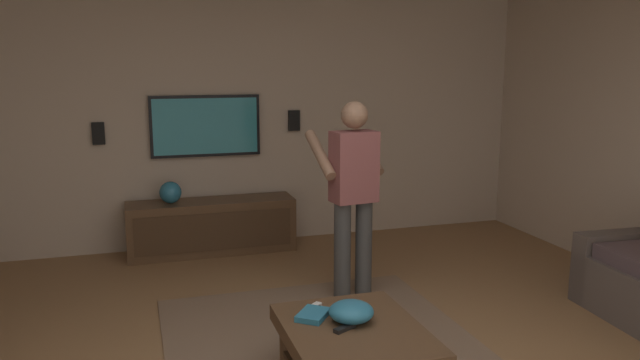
{
  "coord_description": "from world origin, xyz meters",
  "views": [
    {
      "loc": [
        -3.07,
        1.04,
        1.94
      ],
      "look_at": [
        0.89,
        -0.18,
        1.15
      ],
      "focal_mm": 34.45,
      "sensor_mm": 36.0,
      "label": 1
    }
  ],
  "objects_px": {
    "media_console": "(212,226)",
    "book": "(313,315)",
    "remote_white": "(312,307)",
    "wall_speaker_right": "(98,133)",
    "bowl": "(351,312)",
    "person_standing": "(353,188)",
    "wall_speaker_left": "(294,121)",
    "tv": "(206,126)",
    "remote_black": "(345,328)",
    "vase_round": "(170,192)",
    "coffee_table": "(354,344)"
  },
  "relations": [
    {
      "from": "book",
      "to": "wall_speaker_right",
      "type": "xyz_separation_m",
      "value": [
        3.06,
        1.32,
        0.83
      ]
    },
    {
      "from": "person_standing",
      "to": "book",
      "type": "bearing_deg",
      "value": 142.77
    },
    {
      "from": "media_console",
      "to": "book",
      "type": "distance_m",
      "value": 2.83
    },
    {
      "from": "wall_speaker_right",
      "to": "remote_white",
      "type": "bearing_deg",
      "value": -155.32
    },
    {
      "from": "remote_white",
      "to": "book",
      "type": "height_order",
      "value": "book"
    },
    {
      "from": "media_console",
      "to": "book",
      "type": "height_order",
      "value": "media_console"
    },
    {
      "from": "media_console",
      "to": "remote_black",
      "type": "bearing_deg",
      "value": 7.24
    },
    {
      "from": "person_standing",
      "to": "media_console",
      "type": "bearing_deg",
      "value": 24.2
    },
    {
      "from": "remote_white",
      "to": "remote_black",
      "type": "height_order",
      "value": "same"
    },
    {
      "from": "remote_black",
      "to": "book",
      "type": "xyz_separation_m",
      "value": [
        0.23,
        0.13,
        0.01
      ]
    },
    {
      "from": "book",
      "to": "vase_round",
      "type": "relative_size",
      "value": 1.0
    },
    {
      "from": "coffee_table",
      "to": "media_console",
      "type": "bearing_deg",
      "value": 8.51
    },
    {
      "from": "bowl",
      "to": "person_standing",
      "type": "bearing_deg",
      "value": -20.36
    },
    {
      "from": "coffee_table",
      "to": "remote_black",
      "type": "relative_size",
      "value": 6.67
    },
    {
      "from": "tv",
      "to": "book",
      "type": "relative_size",
      "value": 5.15
    },
    {
      "from": "person_standing",
      "to": "wall_speaker_left",
      "type": "xyz_separation_m",
      "value": [
        1.83,
        0.01,
        0.39
      ]
    },
    {
      "from": "media_console",
      "to": "tv",
      "type": "relative_size",
      "value": 1.5
    },
    {
      "from": "media_console",
      "to": "remote_white",
      "type": "distance_m",
      "value": 2.7
    },
    {
      "from": "remote_white",
      "to": "wall_speaker_right",
      "type": "distance_m",
      "value": 3.34
    },
    {
      "from": "vase_round",
      "to": "remote_black",
      "type": "bearing_deg",
      "value": -165.48
    },
    {
      "from": "person_standing",
      "to": "remote_white",
      "type": "relative_size",
      "value": 10.93
    },
    {
      "from": "bowl",
      "to": "book",
      "type": "bearing_deg",
      "value": 59.34
    },
    {
      "from": "remote_black",
      "to": "wall_speaker_right",
      "type": "relative_size",
      "value": 0.68
    },
    {
      "from": "wall_speaker_left",
      "to": "wall_speaker_right",
      "type": "relative_size",
      "value": 1.0
    },
    {
      "from": "tv",
      "to": "book",
      "type": "distance_m",
      "value": 3.18
    },
    {
      "from": "remote_white",
      "to": "wall_speaker_right",
      "type": "relative_size",
      "value": 0.68
    },
    {
      "from": "wall_speaker_right",
      "to": "vase_round",
      "type": "bearing_deg",
      "value": -111.04
    },
    {
      "from": "tv",
      "to": "remote_black",
      "type": "xyz_separation_m",
      "value": [
        -3.28,
        -0.39,
        -0.88
      ]
    },
    {
      "from": "coffee_table",
      "to": "vase_round",
      "type": "height_order",
      "value": "vase_round"
    },
    {
      "from": "person_standing",
      "to": "bowl",
      "type": "bearing_deg",
      "value": 152.25
    },
    {
      "from": "book",
      "to": "wall_speaker_left",
      "type": "height_order",
      "value": "wall_speaker_left"
    },
    {
      "from": "vase_round",
      "to": "wall_speaker_right",
      "type": "bearing_deg",
      "value": 68.96
    },
    {
      "from": "person_standing",
      "to": "vase_round",
      "type": "distance_m",
      "value": 2.11
    },
    {
      "from": "media_console",
      "to": "person_standing",
      "type": "height_order",
      "value": "person_standing"
    },
    {
      "from": "media_console",
      "to": "vase_round",
      "type": "relative_size",
      "value": 7.73
    },
    {
      "from": "tv",
      "to": "wall_speaker_right",
      "type": "bearing_deg",
      "value": -90.71
    },
    {
      "from": "coffee_table",
      "to": "vase_round",
      "type": "distance_m",
      "value": 3.16
    },
    {
      "from": "book",
      "to": "wall_speaker_left",
      "type": "xyz_separation_m",
      "value": [
        3.06,
        -0.69,
        0.91
      ]
    },
    {
      "from": "bowl",
      "to": "vase_round",
      "type": "distance_m",
      "value": 3.06
    },
    {
      "from": "wall_speaker_left",
      "to": "coffee_table",
      "type": "bearing_deg",
      "value": 171.25
    },
    {
      "from": "person_standing",
      "to": "bowl",
      "type": "xyz_separation_m",
      "value": [
        -1.36,
        0.5,
        -0.47
      ]
    },
    {
      "from": "bowl",
      "to": "book",
      "type": "distance_m",
      "value": 0.24
    },
    {
      "from": "person_standing",
      "to": "bowl",
      "type": "relative_size",
      "value": 5.98
    },
    {
      "from": "coffee_table",
      "to": "tv",
      "type": "relative_size",
      "value": 0.88
    },
    {
      "from": "tv",
      "to": "wall_speaker_left",
      "type": "relative_size",
      "value": 5.15
    },
    {
      "from": "person_standing",
      "to": "remote_black",
      "type": "height_order",
      "value": "person_standing"
    },
    {
      "from": "remote_black",
      "to": "vase_round",
      "type": "distance_m",
      "value": 3.15
    },
    {
      "from": "coffee_table",
      "to": "wall_speaker_left",
      "type": "height_order",
      "value": "wall_speaker_left"
    },
    {
      "from": "book",
      "to": "wall_speaker_right",
      "type": "relative_size",
      "value": 1.0
    },
    {
      "from": "wall_speaker_left",
      "to": "book",
      "type": "bearing_deg",
      "value": 167.22
    }
  ]
}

